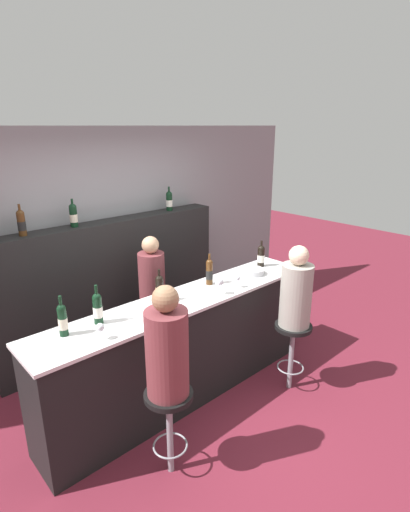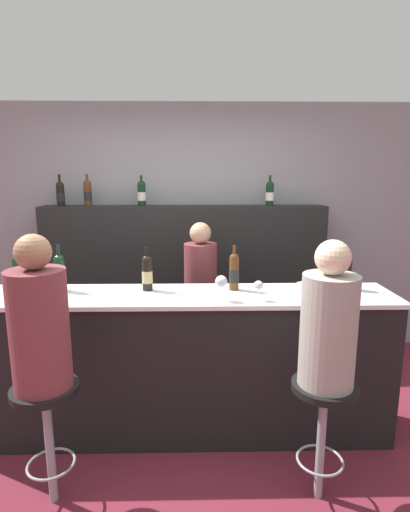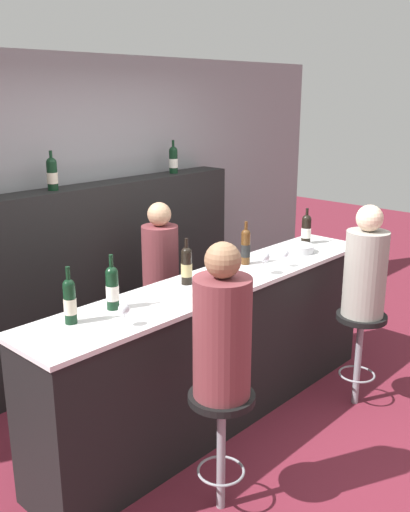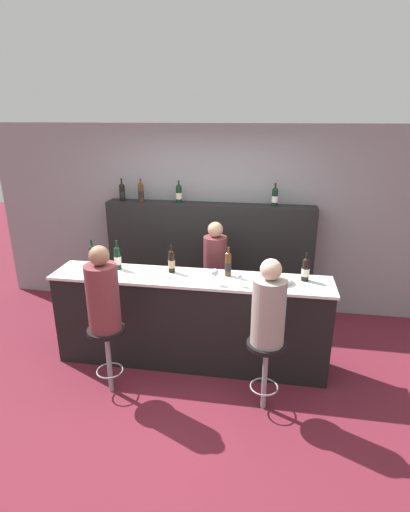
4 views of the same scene
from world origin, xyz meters
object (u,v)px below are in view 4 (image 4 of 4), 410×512
wine_bottle_counter_4 (306,269)px  wine_glass_2 (239,277)px  wine_bottle_backbar_3 (275,197)px  metal_bowl (280,280)px  bar_stool_left (107,343)px  wine_glass_0 (98,268)px  wine_bottle_backbar_2 (179,193)px  wine_bottle_counter_0 (93,256)px  wine_bottle_backbar_0 (122,192)px  wine_glass_1 (215,273)px  guest_seated_right (269,308)px  wine_bottle_counter_2 (172,261)px  bartender (215,282)px  guest_seated_left (103,294)px  wine_bottle_counter_1 (118,257)px  wine_bottle_backbar_1 (141,192)px  wine_bottle_counter_3 (228,264)px  bar_stool_right (266,358)px

wine_bottle_counter_4 → wine_glass_2: wine_bottle_counter_4 is taller
wine_bottle_backbar_3 → wine_glass_2: size_ratio=2.25×
metal_bowl → bar_stool_left: 1.85m
wine_glass_0 → wine_bottle_backbar_3: bearing=39.2°
wine_bottle_backbar_2 → wine_bottle_backbar_3: 1.28m
wine_glass_2 → wine_bottle_counter_0: bearing=171.4°
wine_bottle_backbar_0 → bar_stool_left: 2.34m
wine_glass_1 → guest_seated_right: guest_seated_right is taller
wine_bottle_backbar_0 → metal_bowl: wine_bottle_backbar_0 is taller
wine_glass_2 → wine_bottle_counter_2: bearing=161.6°
bartender → guest_seated_right: bearing=-64.4°
guest_seated_right → bartender: bearing=115.6°
wine_glass_2 → bartender: bartender is taller
metal_bowl → guest_seated_left: bearing=-158.8°
wine_glass_1 → wine_bottle_counter_4: bearing=15.4°
wine_bottle_backbar_3 → wine_bottle_counter_1: bearing=-144.0°
wine_bottle_counter_4 → wine_glass_2: 0.72m
wine_bottle_backbar_1 → metal_bowl: (1.89, -1.34, -0.62)m
wine_glass_2 → wine_bottle_backbar_3: bearing=77.7°
wine_bottle_backbar_1 → bar_stool_left: 2.30m
wine_bottle_backbar_1 → bartender: (1.11, -0.56, -1.02)m
wine_bottle_backbar_1 → guest_seated_right: wine_bottle_backbar_1 is taller
wine_bottle_counter_3 → wine_bottle_backbar_3: bearing=69.5°
wine_bottle_counter_3 → wine_bottle_backbar_0: 2.10m
wine_glass_1 → guest_seated_left: 1.12m
wine_bottle_counter_4 → wine_glass_2: size_ratio=2.27×
wine_glass_1 → bar_stool_right: size_ratio=0.23×
wine_bottle_counter_1 → wine_bottle_backbar_1: bearing=94.8°
guest_seated_right → bartender: 1.63m
wine_glass_0 → metal_bowl: wine_glass_0 is taller
metal_bowl → wine_bottle_backbar_2: bearing=135.5°
wine_bottle_backbar_1 → wine_glass_0: bearing=-90.6°
bartender → bar_stool_left: bearing=-121.6°
bar_stool_right → metal_bowl: bearing=81.1°
wine_bottle_counter_2 → bartender: size_ratio=0.21×
wine_bottle_counter_1 → metal_bowl: (1.79, -0.10, -0.11)m
wine_bottle_counter_0 → wine_bottle_counter_4: (2.35, 0.00, -0.01)m
wine_bottle_counter_0 → wine_glass_0: size_ratio=2.43×
wine_bottle_backbar_1 → bartender: wine_bottle_backbar_1 is taller
guest_seated_right → wine_bottle_counter_4: bearing=64.0°
wine_bottle_backbar_3 → bar_stool_right: wine_bottle_backbar_3 is taller
wine_bottle_backbar_3 → wine_bottle_counter_2: bearing=-131.3°
guest_seated_left → wine_bottle_backbar_3: bearing=51.5°
wine_bottle_backbar_1 → wine_bottle_backbar_2: bearing=0.0°
wine_bottle_counter_1 → guest_seated_left: bearing=-79.9°
wine_bottle_counter_1 → wine_bottle_counter_2: 0.62m
wine_bottle_counter_3 → wine_glass_0: bearing=-169.5°
guest_seated_left → guest_seated_right: bearing=-0.0°
wine_bottle_counter_0 → guest_seated_right: size_ratio=0.40×
wine_bottle_counter_3 → wine_bottle_backbar_1: size_ratio=1.04×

